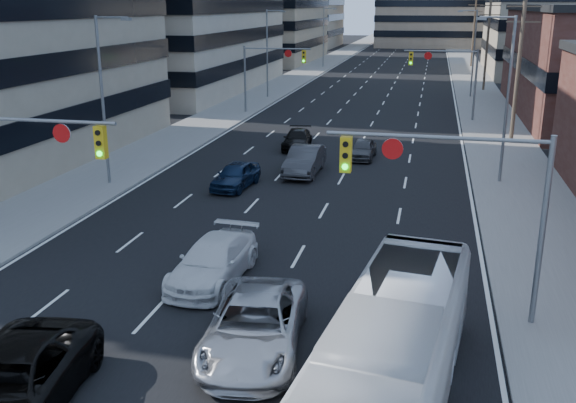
% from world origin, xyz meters
% --- Properties ---
extents(road_surface, '(18.00, 300.00, 0.02)m').
position_xyz_m(road_surface, '(0.00, 130.00, 0.01)').
color(road_surface, black).
rests_on(road_surface, ground).
extents(sidewalk_left, '(5.00, 300.00, 0.15)m').
position_xyz_m(sidewalk_left, '(-11.50, 130.00, 0.07)').
color(sidewalk_left, slate).
rests_on(sidewalk_left, ground).
extents(sidewalk_right, '(5.00, 300.00, 0.15)m').
position_xyz_m(sidewalk_right, '(11.50, 130.00, 0.07)').
color(sidewalk_right, slate).
rests_on(sidewalk_right, ground).
extents(office_left_far, '(20.00, 30.00, 16.00)m').
position_xyz_m(office_left_far, '(-24.00, 100.00, 8.00)').
color(office_left_far, gray).
rests_on(office_left_far, ground).
extents(office_right_far, '(22.00, 28.00, 14.00)m').
position_xyz_m(office_right_far, '(25.00, 88.00, 7.00)').
color(office_right_far, gray).
rests_on(office_right_far, ground).
extents(bg_block_left, '(24.00, 24.00, 20.00)m').
position_xyz_m(bg_block_left, '(-28.00, 140.00, 10.00)').
color(bg_block_left, '#ADA089').
rests_on(bg_block_left, ground).
extents(bg_block_right, '(22.00, 22.00, 12.00)m').
position_xyz_m(bg_block_right, '(32.00, 130.00, 6.00)').
color(bg_block_right, gray).
rests_on(bg_block_right, ground).
extents(signal_near_left, '(6.59, 0.33, 6.00)m').
position_xyz_m(signal_near_left, '(-7.45, 8.00, 4.33)').
color(signal_near_left, slate).
rests_on(signal_near_left, ground).
extents(signal_near_right, '(6.59, 0.33, 6.00)m').
position_xyz_m(signal_near_right, '(7.45, 8.00, 4.33)').
color(signal_near_right, slate).
rests_on(signal_near_right, ground).
extents(signal_far_left, '(6.09, 0.33, 6.00)m').
position_xyz_m(signal_far_left, '(-7.68, 45.00, 4.30)').
color(signal_far_left, slate).
rests_on(signal_far_left, ground).
extents(signal_far_right, '(6.09, 0.33, 6.00)m').
position_xyz_m(signal_far_right, '(7.68, 45.00, 4.30)').
color(signal_far_right, slate).
rests_on(signal_far_right, ground).
extents(utility_pole_block, '(2.20, 0.28, 11.00)m').
position_xyz_m(utility_pole_block, '(12.20, 36.00, 5.78)').
color(utility_pole_block, '#4C3D2D').
rests_on(utility_pole_block, ground).
extents(utility_pole_midblock, '(2.20, 0.28, 11.00)m').
position_xyz_m(utility_pole_midblock, '(12.20, 66.00, 5.78)').
color(utility_pole_midblock, '#4C3D2D').
rests_on(utility_pole_midblock, ground).
extents(utility_pole_distant, '(2.20, 0.28, 11.00)m').
position_xyz_m(utility_pole_distant, '(12.20, 96.00, 5.78)').
color(utility_pole_distant, '#4C3D2D').
rests_on(utility_pole_distant, ground).
extents(streetlight_left_near, '(2.03, 0.22, 9.00)m').
position_xyz_m(streetlight_left_near, '(-10.34, 20.00, 5.05)').
color(streetlight_left_near, slate).
rests_on(streetlight_left_near, ground).
extents(streetlight_left_mid, '(2.03, 0.22, 9.00)m').
position_xyz_m(streetlight_left_mid, '(-10.34, 55.00, 5.05)').
color(streetlight_left_mid, slate).
rests_on(streetlight_left_mid, ground).
extents(streetlight_left_far, '(2.03, 0.22, 9.00)m').
position_xyz_m(streetlight_left_far, '(-10.34, 90.00, 5.05)').
color(streetlight_left_far, slate).
rests_on(streetlight_left_far, ground).
extents(streetlight_right_near, '(2.03, 0.22, 9.00)m').
position_xyz_m(streetlight_right_near, '(10.34, 25.00, 5.05)').
color(streetlight_right_near, slate).
rests_on(streetlight_right_near, ground).
extents(streetlight_right_far, '(2.03, 0.22, 9.00)m').
position_xyz_m(streetlight_right_far, '(10.34, 60.00, 5.05)').
color(streetlight_right_far, slate).
rests_on(streetlight_right_far, ground).
extents(black_pickup, '(3.51, 6.24, 1.65)m').
position_xyz_m(black_pickup, '(-2.87, 0.54, 0.82)').
color(black_pickup, black).
rests_on(black_pickup, ground).
extents(white_van, '(2.42, 5.28, 1.50)m').
position_xyz_m(white_van, '(-0.71, 9.13, 0.75)').
color(white_van, silver).
rests_on(white_van, ground).
extents(silver_suv, '(3.27, 6.01, 1.60)m').
position_xyz_m(silver_suv, '(2.05, 4.71, 0.80)').
color(silver_suv, '#A7A7AC').
rests_on(silver_suv, ground).
extents(transit_bus, '(4.00, 11.34, 3.09)m').
position_xyz_m(transit_bus, '(6.00, 2.25, 1.55)').
color(transit_bus, silver).
rests_on(transit_bus, ground).
extents(sedan_blue, '(2.07, 4.24, 1.39)m').
position_xyz_m(sedan_blue, '(-3.53, 21.00, 0.70)').
color(sedan_blue, '#0D1B35').
rests_on(sedan_blue, ground).
extents(sedan_grey_center, '(1.79, 4.92, 1.61)m').
position_xyz_m(sedan_grey_center, '(-0.48, 24.73, 0.81)').
color(sedan_grey_center, '#333335').
rests_on(sedan_grey_center, ground).
extents(sedan_black_far, '(2.20, 4.58, 1.28)m').
position_xyz_m(sedan_black_far, '(-2.33, 31.40, 0.64)').
color(sedan_black_far, black).
rests_on(sedan_black_far, ground).
extents(sedan_grey_right, '(1.62, 3.78, 1.27)m').
position_xyz_m(sedan_grey_right, '(2.42, 29.37, 0.64)').
color(sedan_grey_right, '#39393C').
rests_on(sedan_grey_right, ground).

